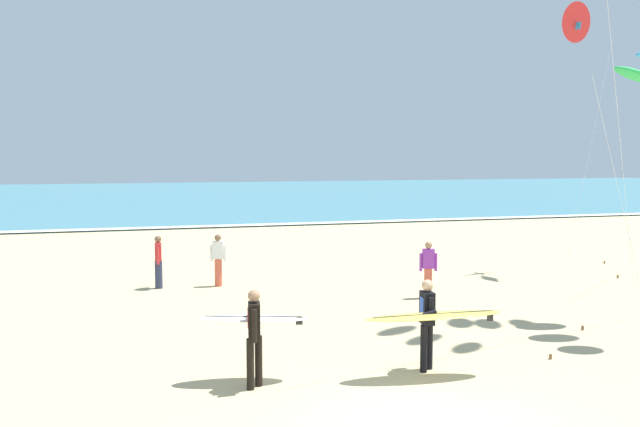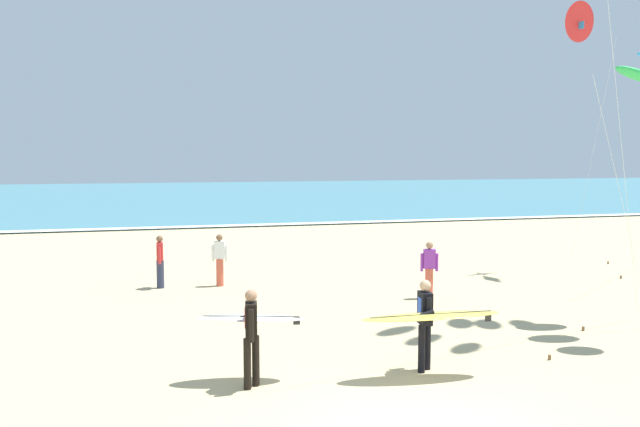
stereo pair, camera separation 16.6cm
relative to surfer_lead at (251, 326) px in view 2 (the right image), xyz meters
The scene contains 8 objects.
ocean_water 54.82m from the surfer_lead, 87.84° to the left, with size 160.00×60.00×0.08m, color teal.
shoreline_foam 25.17m from the surfer_lead, 85.28° to the left, with size 160.00×1.01×0.01m, color white.
surfer_lead is the anchor object (origin of this frame).
surfer_trailing 3.19m from the surfer_lead, ahead, with size 2.59×1.04×1.71m.
kite_delta_scarlet_near 17.06m from the surfer_lead, 34.29° to the left, with size 2.66×0.73×9.21m.
bystander_white_top 8.75m from the surfer_lead, 87.31° to the left, with size 0.48×0.26×1.59m.
bystander_red_top 8.99m from the surfer_lead, 98.64° to the left, with size 0.22×0.50×1.59m.
bystander_purple_top 8.05m from the surfer_lead, 43.27° to the left, with size 0.49×0.25×1.59m.
Camera 2 is at (-3.76, -8.32, 3.97)m, focal length 36.44 mm.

